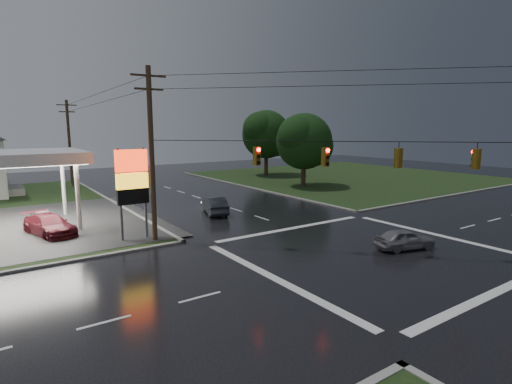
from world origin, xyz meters
TOP-DOWN VIEW (x-y plane):
  - ground at (0.00, 0.00)m, footprint 120.00×120.00m
  - grass_ne at (26.00, 26.00)m, footprint 36.00×36.00m
  - pylon_sign at (-10.50, 10.50)m, footprint 2.00×0.35m
  - utility_pole_nw at (-9.50, 9.50)m, footprint 2.20×0.32m
  - utility_pole_n at (-9.50, 38.00)m, footprint 2.20×0.32m
  - traffic_signals at (0.02, -0.02)m, footprint 26.87×26.87m
  - tree_ne_near at (14.14, 21.99)m, footprint 7.99×6.80m
  - tree_ne_far at (17.15, 33.99)m, footprint 8.46×7.20m
  - car_north at (-2.35, 14.59)m, footprint 2.77×4.71m
  - car_crossing at (2.38, -0.69)m, footprint 3.95×2.48m
  - car_pump at (-14.94, 14.90)m, footprint 3.35×5.30m

SIDE VIEW (x-z plane):
  - ground at x=0.00m, z-range 0.00..0.00m
  - grass_ne at x=26.00m, z-range 0.00..0.08m
  - car_crossing at x=2.38m, z-range 0.00..1.25m
  - car_pump at x=-14.94m, z-range 0.00..1.43m
  - car_north at x=-2.35m, z-range 0.00..1.47m
  - pylon_sign at x=-10.50m, z-range 1.01..7.01m
  - utility_pole_n at x=-9.50m, z-range 0.22..10.72m
  - tree_ne_near at x=14.14m, z-range 1.07..10.05m
  - utility_pole_nw at x=-9.50m, z-range 0.22..11.22m
  - tree_ne_far at x=17.15m, z-range 1.28..11.08m
  - traffic_signals at x=0.02m, z-range 5.75..7.22m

